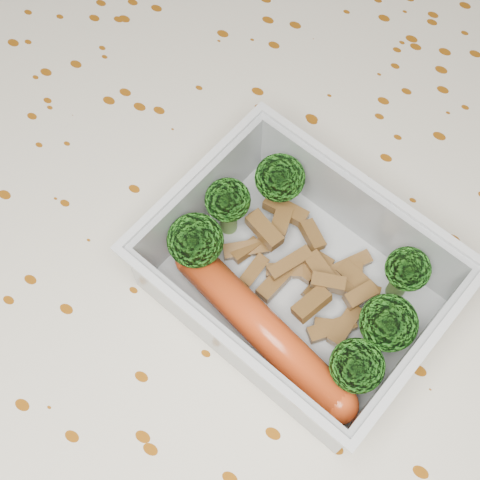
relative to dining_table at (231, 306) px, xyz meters
The scene contains 7 objects.
ground_plane 0.67m from the dining_table, ahead, with size 4.00×4.00×0.00m, color olive.
dining_table is the anchor object (origin of this frame).
tablecloth 0.05m from the dining_table, ahead, with size 1.46×0.96×0.19m.
lunch_container 0.12m from the dining_table, ahead, with size 0.19×0.16×0.06m.
broccoli_florets 0.14m from the dining_table, ahead, with size 0.16×0.12×0.05m.
meat_pile 0.12m from the dining_table, 17.11° to the left, with size 0.11×0.07×0.03m.
sausage 0.13m from the dining_table, 38.00° to the right, with size 0.14×0.06×0.02m.
Camera 1 is at (0.09, -0.14, 1.17)m, focal length 50.00 mm.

